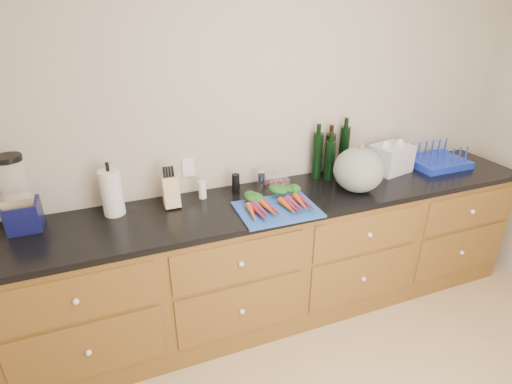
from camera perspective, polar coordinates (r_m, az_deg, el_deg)
name	(u,v)px	position (r m, az deg, el deg)	size (l,w,h in m)	color
wall_back	(270,131)	(2.82, 2.06, 8.77)	(4.10, 0.05, 2.60)	#B9AD99
cabinets	(286,257)	(2.92, 4.36, -9.27)	(3.60, 0.64, 0.90)	brown
countertop	(288,199)	(2.68, 4.65, -0.94)	(3.64, 0.62, 0.04)	black
cutting_board	(277,209)	(2.48, 3.04, -2.50)	(0.49, 0.37, 0.01)	#1F4EAE
carrots	(274,202)	(2.50, 2.62, -1.39)	(0.42, 0.31, 0.06)	#C94F17
squash	(359,170)	(2.77, 14.46, 3.09)	(0.34, 0.34, 0.30)	slate
blender_appliance	(19,198)	(2.56, -30.80, -0.75)	(0.17, 0.17, 0.44)	#0E1042
paper_towel	(112,193)	(2.53, -19.91, -0.10)	(0.13, 0.13, 0.28)	silver
knife_block	(171,192)	(2.55, -12.07, 0.02)	(0.10, 0.10, 0.19)	tan
grinder_salt	(202,190)	(2.64, -7.67, 0.31)	(0.05, 0.05, 0.12)	white
grinder_pepper	(236,183)	(2.69, -2.91, 1.23)	(0.05, 0.05, 0.13)	black
canister_chrome	(261,180)	(2.75, 0.76, 1.72)	(0.05, 0.05, 0.12)	white
tomato_box	(277,182)	(2.79, 3.04, 1.44)	(0.14, 0.11, 0.07)	white
bottles	(330,155)	(2.97, 10.56, 5.23)	(0.30, 0.15, 0.36)	black
grocery_bag	(391,158)	(3.19, 18.69, 4.58)	(0.28, 0.22, 0.20)	white
dish_rack	(437,160)	(3.47, 24.46, 4.13)	(0.42, 0.34, 0.17)	#142DB6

